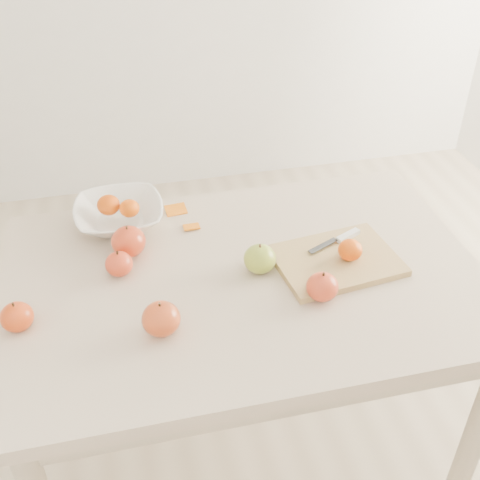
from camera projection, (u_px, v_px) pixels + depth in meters
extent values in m
plane|color=#C6B293|center=(244.00, 451.00, 1.96)|extent=(3.50, 3.50, 0.00)
cube|color=#C8B197|center=(245.00, 280.00, 1.53)|extent=(1.20, 0.80, 0.04)
cylinder|color=#BCAA8E|center=(54.00, 328.00, 1.91)|extent=(0.06, 0.06, 0.71)
cylinder|color=#BCAA8E|center=(370.00, 278.00, 2.11)|extent=(0.06, 0.06, 0.71)
cylinder|color=#BCAA8E|center=(474.00, 440.00, 1.58)|extent=(0.06, 0.06, 0.71)
cube|color=tan|center=(336.00, 261.00, 1.54)|extent=(0.33, 0.26, 0.02)
ellipsoid|color=#D84C07|center=(350.00, 250.00, 1.52)|extent=(0.06, 0.06, 0.05)
imported|color=white|center=(119.00, 215.00, 1.67)|extent=(0.25, 0.25, 0.06)
ellipsoid|color=#CA5F07|center=(108.00, 205.00, 1.66)|extent=(0.06, 0.06, 0.06)
ellipsoid|color=#DE6007|center=(129.00, 208.00, 1.65)|extent=(0.06, 0.06, 0.05)
cube|color=orange|center=(176.00, 211.00, 1.74)|extent=(0.06, 0.05, 0.01)
cube|color=orange|center=(192.00, 227.00, 1.67)|extent=(0.05, 0.04, 0.01)
cube|color=white|center=(348.00, 236.00, 1.60)|extent=(0.08, 0.05, 0.01)
cube|color=#3A3C41|center=(323.00, 246.00, 1.57)|extent=(0.09, 0.05, 0.00)
ellipsoid|color=olive|center=(260.00, 259.00, 1.50)|extent=(0.08, 0.08, 0.07)
ellipsoid|color=#A11C12|center=(322.00, 287.00, 1.42)|extent=(0.08, 0.08, 0.07)
ellipsoid|color=#8D0C06|center=(161.00, 319.00, 1.33)|extent=(0.09, 0.09, 0.08)
ellipsoid|color=#A20C0F|center=(119.00, 264.00, 1.50)|extent=(0.07, 0.07, 0.06)
ellipsoid|color=#940604|center=(17.00, 317.00, 1.34)|extent=(0.07, 0.07, 0.07)
ellipsoid|color=maroon|center=(129.00, 242.00, 1.56)|extent=(0.09, 0.09, 0.08)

